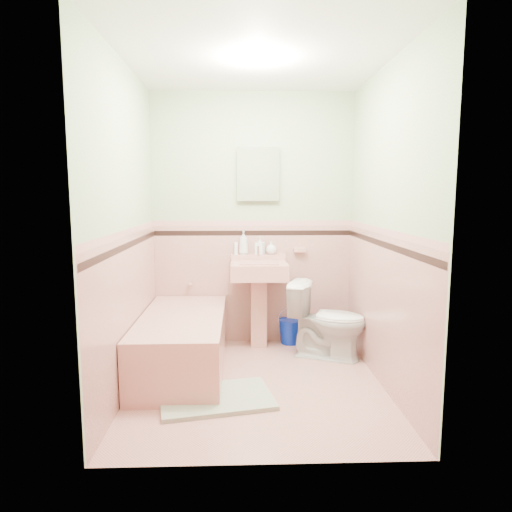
{
  "coord_description": "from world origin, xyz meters",
  "views": [
    {
      "loc": [
        -0.13,
        -3.47,
        1.51
      ],
      "look_at": [
        0.0,
        0.25,
        1.0
      ],
      "focal_mm": 31.94,
      "sensor_mm": 36.0,
      "label": 1
    }
  ],
  "objects_px": {
    "soap_bottle_left": "(244,243)",
    "soap_bottle_right": "(271,248)",
    "sink": "(259,306)",
    "bucket": "(291,331)",
    "bathtub": "(183,344)",
    "toilet": "(327,320)",
    "shoe": "(196,394)",
    "medicine_cabinet": "(258,174)",
    "soap_bottle_mid": "(260,245)"
  },
  "relations": [
    {
      "from": "soap_bottle_left",
      "to": "soap_bottle_right",
      "type": "bearing_deg",
      "value": 0.0
    },
    {
      "from": "sink",
      "to": "bucket",
      "type": "xyz_separation_m",
      "value": [
        0.33,
        0.14,
        -0.3
      ]
    },
    {
      "from": "bathtub",
      "to": "toilet",
      "type": "xyz_separation_m",
      "value": [
        1.3,
        0.26,
        0.13
      ]
    },
    {
      "from": "soap_bottle_right",
      "to": "toilet",
      "type": "relative_size",
      "value": 0.19
    },
    {
      "from": "soap_bottle_right",
      "to": "shoe",
      "type": "relative_size",
      "value": 0.8
    },
    {
      "from": "medicine_cabinet",
      "to": "bucket",
      "type": "height_order",
      "value": "medicine_cabinet"
    },
    {
      "from": "bathtub",
      "to": "sink",
      "type": "distance_m",
      "value": 0.89
    },
    {
      "from": "bathtub",
      "to": "medicine_cabinet",
      "type": "bearing_deg",
      "value": 47.42
    },
    {
      "from": "toilet",
      "to": "bathtub",
      "type": "bearing_deg",
      "value": 122.68
    },
    {
      "from": "soap_bottle_left",
      "to": "bathtub",
      "type": "bearing_deg",
      "value": -126.93
    },
    {
      "from": "soap_bottle_mid",
      "to": "bathtub",
      "type": "bearing_deg",
      "value": -134.48
    },
    {
      "from": "sink",
      "to": "soap_bottle_left",
      "type": "height_order",
      "value": "soap_bottle_left"
    },
    {
      "from": "soap_bottle_mid",
      "to": "toilet",
      "type": "distance_m",
      "value": 1.0
    },
    {
      "from": "soap_bottle_left",
      "to": "soap_bottle_right",
      "type": "height_order",
      "value": "soap_bottle_left"
    },
    {
      "from": "soap_bottle_right",
      "to": "toilet",
      "type": "distance_m",
      "value": 0.92
    },
    {
      "from": "medicine_cabinet",
      "to": "soap_bottle_left",
      "type": "bearing_deg",
      "value": -168.41
    },
    {
      "from": "medicine_cabinet",
      "to": "bathtub",
      "type": "bearing_deg",
      "value": -132.58
    },
    {
      "from": "bathtub",
      "to": "toilet",
      "type": "height_order",
      "value": "toilet"
    },
    {
      "from": "soap_bottle_right",
      "to": "shoe",
      "type": "distance_m",
      "value": 1.76
    },
    {
      "from": "soap_bottle_left",
      "to": "shoe",
      "type": "bearing_deg",
      "value": -105.02
    },
    {
      "from": "bucket",
      "to": "shoe",
      "type": "relative_size",
      "value": 1.5
    },
    {
      "from": "shoe",
      "to": "soap_bottle_left",
      "type": "bearing_deg",
      "value": 98.43
    },
    {
      "from": "soap_bottle_mid",
      "to": "toilet",
      "type": "height_order",
      "value": "soap_bottle_mid"
    },
    {
      "from": "toilet",
      "to": "shoe",
      "type": "xyz_separation_m",
      "value": [
        -1.13,
        -0.9,
        -0.29
      ]
    },
    {
      "from": "bucket",
      "to": "soap_bottle_left",
      "type": "bearing_deg",
      "value": 175.4
    },
    {
      "from": "soap_bottle_left",
      "to": "soap_bottle_mid",
      "type": "distance_m",
      "value": 0.17
    },
    {
      "from": "medicine_cabinet",
      "to": "soap_bottle_left",
      "type": "relative_size",
      "value": 2.05
    },
    {
      "from": "toilet",
      "to": "bucket",
      "type": "xyz_separation_m",
      "value": [
        -0.29,
        0.41,
        -0.23
      ]
    },
    {
      "from": "soap_bottle_mid",
      "to": "sink",
      "type": "bearing_deg",
      "value": -95.43
    },
    {
      "from": "soap_bottle_mid",
      "to": "soap_bottle_left",
      "type": "bearing_deg",
      "value": 180.0
    },
    {
      "from": "bathtub",
      "to": "soap_bottle_right",
      "type": "xyz_separation_m",
      "value": [
        0.81,
        0.71,
        0.75
      ]
    },
    {
      "from": "soap_bottle_mid",
      "to": "medicine_cabinet",
      "type": "bearing_deg",
      "value": 119.7
    },
    {
      "from": "sink",
      "to": "soap_bottle_mid",
      "type": "relative_size",
      "value": 4.77
    },
    {
      "from": "medicine_cabinet",
      "to": "soap_bottle_right",
      "type": "relative_size",
      "value": 3.63
    },
    {
      "from": "soap_bottle_right",
      "to": "bucket",
      "type": "relative_size",
      "value": 0.54
    },
    {
      "from": "toilet",
      "to": "soap_bottle_mid",
      "type": "bearing_deg",
      "value": 74.79
    },
    {
      "from": "bathtub",
      "to": "medicine_cabinet",
      "type": "xyz_separation_m",
      "value": [
        0.68,
        0.74,
        1.47
      ]
    },
    {
      "from": "soap_bottle_mid",
      "to": "toilet",
      "type": "relative_size",
      "value": 0.25
    },
    {
      "from": "medicine_cabinet",
      "to": "soap_bottle_mid",
      "type": "distance_m",
      "value": 0.7
    },
    {
      "from": "medicine_cabinet",
      "to": "soap_bottle_right",
      "type": "distance_m",
      "value": 0.74
    },
    {
      "from": "sink",
      "to": "soap_bottle_right",
      "type": "height_order",
      "value": "soap_bottle_right"
    },
    {
      "from": "toilet",
      "to": "bucket",
      "type": "relative_size",
      "value": 2.85
    },
    {
      "from": "soap_bottle_left",
      "to": "soap_bottle_right",
      "type": "relative_size",
      "value": 1.78
    },
    {
      "from": "bucket",
      "to": "shoe",
      "type": "xyz_separation_m",
      "value": [
        -0.84,
        -1.32,
        -0.06
      ]
    },
    {
      "from": "medicine_cabinet",
      "to": "shoe",
      "type": "bearing_deg",
      "value": -110.21
    },
    {
      "from": "soap_bottle_right",
      "to": "toilet",
      "type": "xyz_separation_m",
      "value": [
        0.49,
        -0.45,
        -0.63
      ]
    },
    {
      "from": "soap_bottle_right",
      "to": "shoe",
      "type": "bearing_deg",
      "value": -115.34
    },
    {
      "from": "soap_bottle_left",
      "to": "shoe",
      "type": "height_order",
      "value": "soap_bottle_left"
    },
    {
      "from": "sink",
      "to": "soap_bottle_mid",
      "type": "xyz_separation_m",
      "value": [
        0.02,
        0.18,
        0.57
      ]
    },
    {
      "from": "soap_bottle_mid",
      "to": "soap_bottle_right",
      "type": "xyz_separation_m",
      "value": [
        0.11,
        0.0,
        -0.02
      ]
    }
  ]
}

